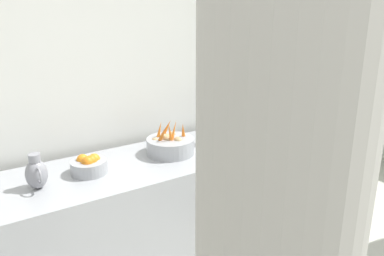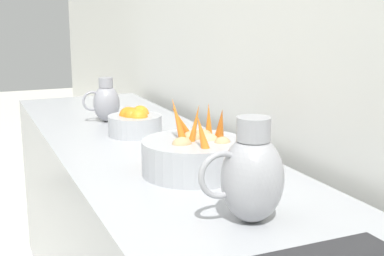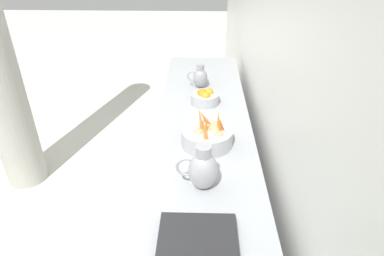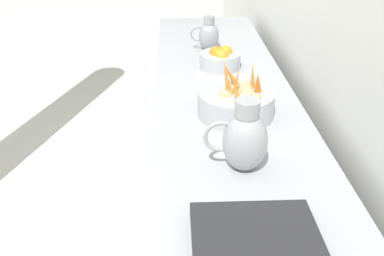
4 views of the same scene
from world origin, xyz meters
TOP-DOWN VIEW (x-y plane):
  - tile_wall_left at (-1.95, 0.78)m, footprint 0.10×8.86m
  - prep_counter at (-1.51, 0.28)m, footprint 0.66×3.35m
  - vegetable_colander at (-1.53, 0.23)m, footprint 0.32×0.32m
  - orange_bowl at (-1.52, -0.33)m, footprint 0.22×0.22m
  - metal_pitcher_tall at (-1.51, 0.63)m, footprint 0.21×0.15m
  - metal_pitcher_short at (-1.48, -0.64)m, footprint 0.17×0.12m
  - counter_sink_basin at (-1.49, 1.01)m, footprint 0.34×0.30m
  - support_column at (0.14, -0.48)m, footprint 0.35×0.35m

SIDE VIEW (x-z plane):
  - prep_counter at x=-1.51m, z-range 0.00..0.89m
  - counter_sink_basin at x=-1.49m, z-range 0.89..0.92m
  - orange_bowl at x=-1.52m, z-range 0.88..1.00m
  - vegetable_colander at x=-1.53m, z-range 0.83..1.06m
  - metal_pitcher_short at x=-1.48m, z-range 0.87..1.07m
  - metal_pitcher_tall at x=-1.51m, z-range 0.87..1.13m
  - tile_wall_left at x=-1.95m, z-range 0.00..3.00m
  - support_column at x=0.14m, z-range 0.00..3.00m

